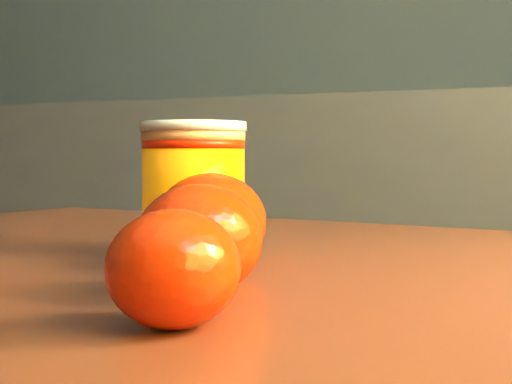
% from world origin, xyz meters
% --- Properties ---
extents(kitchen_counter, '(3.15, 0.60, 0.90)m').
position_xyz_m(kitchen_counter, '(0.00, 1.45, 0.45)').
color(kitchen_counter, '#454549').
rests_on(kitchen_counter, ground).
extents(juice_glass, '(0.08, 0.08, 0.10)m').
position_xyz_m(juice_glass, '(0.82, 0.24, 0.75)').
color(juice_glass, orange).
rests_on(juice_glass, table).
extents(orange_front, '(0.07, 0.07, 0.06)m').
position_xyz_m(orange_front, '(0.88, 0.12, 0.73)').
color(orange_front, red).
rests_on(orange_front, table).
extents(orange_back, '(0.09, 0.09, 0.06)m').
position_xyz_m(orange_back, '(0.85, 0.19, 0.74)').
color(orange_back, red).
rests_on(orange_back, table).
extents(orange_extra, '(0.06, 0.06, 0.05)m').
position_xyz_m(orange_extra, '(0.91, 0.05, 0.73)').
color(orange_extra, red).
rests_on(orange_extra, table).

